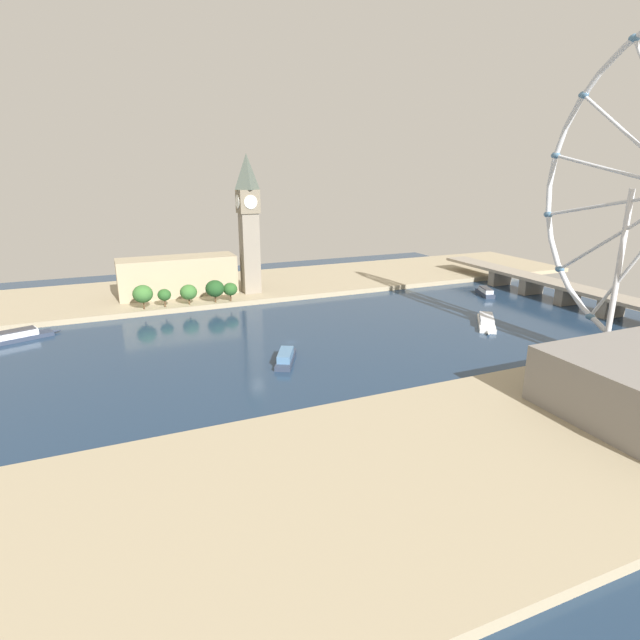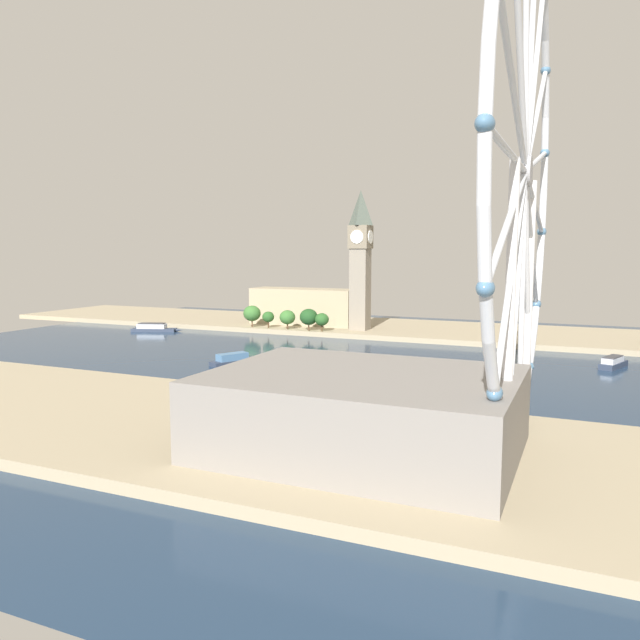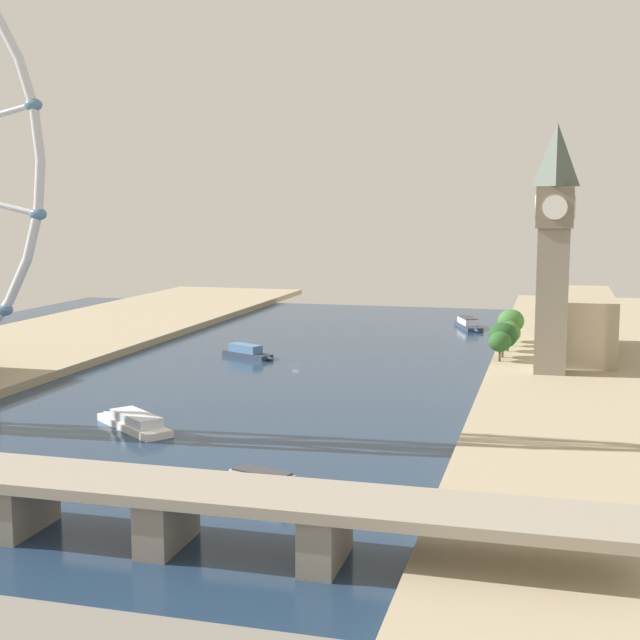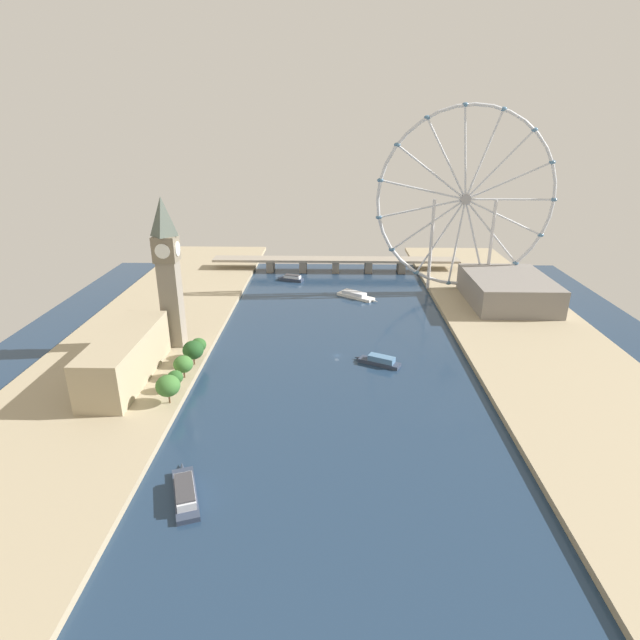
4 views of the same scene
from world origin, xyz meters
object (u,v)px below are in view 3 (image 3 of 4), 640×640
at_px(river_bridge, 22,486).
at_px(tour_boat_2, 266,485).
at_px(clock_tower, 554,245).
at_px(parliament_block, 583,324).
at_px(tour_boat_1, 134,422).
at_px(tour_boat_0, 247,352).
at_px(tour_boat_3, 468,324).

xyz_separation_m(river_bridge, tour_boat_2, (-37.37, -30.41, -6.36)).
xyz_separation_m(clock_tower, parliament_block, (-11.81, -43.45, -32.19)).
bearing_deg(river_bridge, tour_boat_2, -140.86).
height_order(river_bridge, tour_boat_1, river_bridge).
bearing_deg(tour_boat_1, parliament_block, -93.42).
bearing_deg(tour_boat_2, tour_boat_1, 160.68).
relative_size(parliament_block, tour_boat_0, 2.74).
height_order(river_bridge, tour_boat_3, river_bridge).
bearing_deg(clock_tower, tour_boat_2, 68.08).
distance_m(clock_tower, river_bridge, 198.08).
height_order(parliament_block, tour_boat_0, parliament_block).
distance_m(river_bridge, tour_boat_3, 301.11).
xyz_separation_m(tour_boat_0, tour_boat_1, (-8.43, 114.55, -0.25)).
bearing_deg(tour_boat_1, tour_boat_3, -69.96).
distance_m(tour_boat_0, tour_boat_1, 114.86).
relative_size(parliament_block, river_bridge, 0.33).
bearing_deg(parliament_block, tour_boat_2, 69.62).
relative_size(parliament_block, tour_boat_1, 2.30).
height_order(clock_tower, parliament_block, clock_tower).
height_order(tour_boat_1, tour_boat_3, tour_boat_3).
bearing_deg(tour_boat_1, river_bridge, 138.59).
bearing_deg(tour_boat_3, tour_boat_0, -55.16).
relative_size(tour_boat_1, tour_boat_2, 1.31).
height_order(clock_tower, tour_boat_2, clock_tower).
height_order(tour_boat_1, tour_boat_2, tour_boat_2).
distance_m(clock_tower, tour_boat_3, 139.32).
bearing_deg(tour_boat_0, river_bridge, -56.13).
distance_m(tour_boat_1, tour_boat_2, 67.84).
bearing_deg(river_bridge, clock_tower, -118.81).
bearing_deg(tour_boat_3, clock_tower, -2.07).
distance_m(river_bridge, tour_boat_1, 75.54).
distance_m(parliament_block, tour_boat_0, 131.77).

